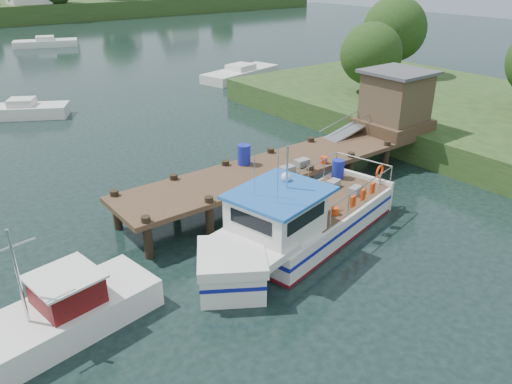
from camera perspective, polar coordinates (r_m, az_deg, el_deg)
ground_plane at (r=21.26m, az=-0.33°, el=-1.13°), size 160.00×160.00×0.00m
near_shore at (r=32.73m, az=25.13°, el=9.74°), size 16.00×30.00×7.76m
dock at (r=24.66m, az=11.88°, el=7.67°), size 16.60×3.00×4.78m
lobster_boat at (r=17.73m, az=4.64°, el=-3.73°), size 9.89×4.66×4.74m
work_boat at (r=14.85m, az=-23.02°, el=-13.65°), size 6.85×2.95×3.58m
moored_far at (r=66.77m, az=-22.91°, el=15.43°), size 7.54×4.61×1.21m
moored_b at (r=36.33m, az=-25.07°, el=8.45°), size 5.80×4.44×1.24m
moored_c at (r=44.57m, az=-1.76°, el=13.42°), size 8.04×4.40×1.21m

